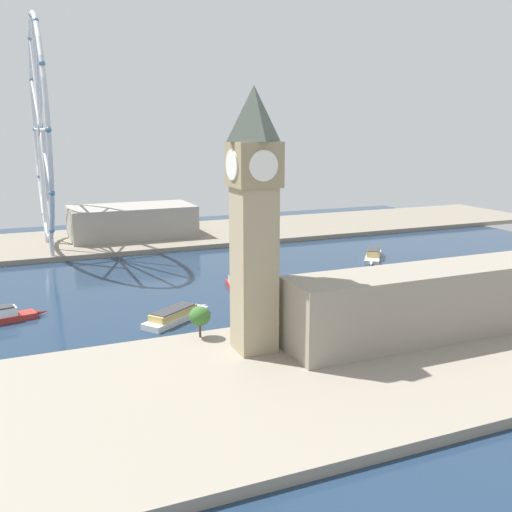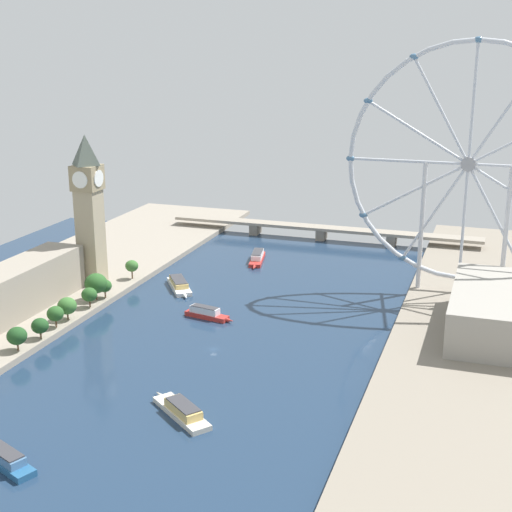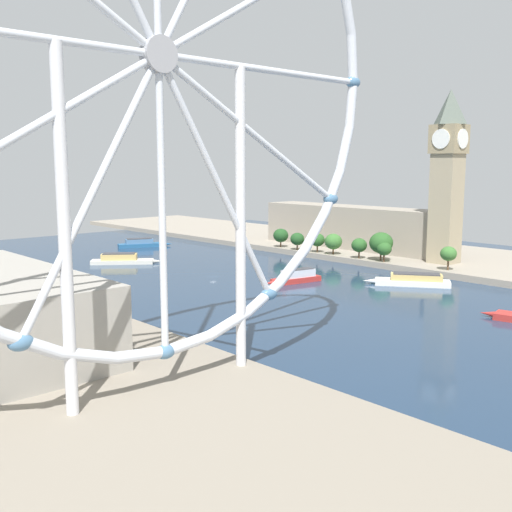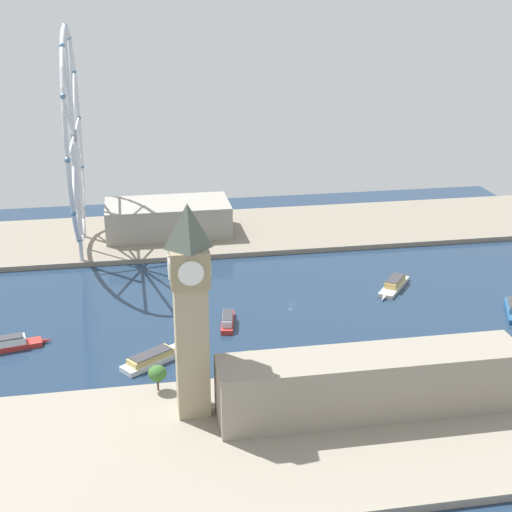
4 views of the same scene
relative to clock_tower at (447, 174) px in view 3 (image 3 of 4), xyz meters
The scene contains 10 objects.
ground_plane 122.14m from the clock_tower, 31.64° to the right, with size 406.79×406.79×0.00m, color #1E334C.
riverbank_left 77.43m from the clock_tower, 110.42° to the right, with size 90.00×520.00×3.00m, color gray.
clock_tower is the anchor object (origin of this frame).
parliament_block 74.12m from the clock_tower, 99.66° to the right, with size 22.00×116.56×23.74m, color gray.
tree_row_embankment 60.04m from the clock_tower, 67.83° to the right, with size 13.13×114.94×14.17m.
ferris_wheel 202.94m from the clock_tower, 14.11° to the left, with size 127.73×3.20×132.36m.
tour_boat_0 167.23m from the clock_tower, 47.92° to the right, with size 32.27×26.29×5.55m.
tour_boat_2 185.74m from the clock_tower, 68.37° to the right, with size 32.39×17.22×5.58m.
tour_boat_3 65.28m from the clock_tower, 16.00° to the left, with size 25.24×32.60×5.24m.
tour_boat_4 93.08m from the clock_tower, 17.04° to the right, with size 27.41×9.86×5.89m.
Camera 3 is at (169.74, 214.86, 50.64)m, focal length 42.83 mm.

